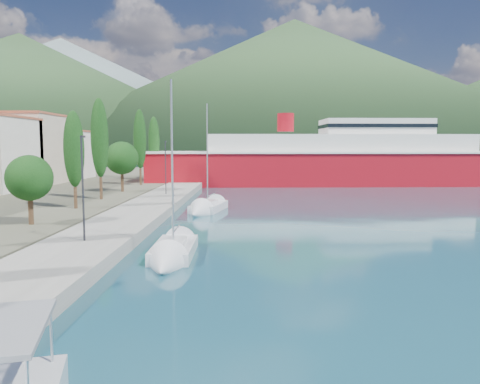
{
  "coord_description": "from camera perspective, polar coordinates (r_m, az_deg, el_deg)",
  "views": [
    {
      "loc": [
        0.5,
        -14.04,
        6.25
      ],
      "look_at": [
        0.0,
        14.0,
        3.5
      ],
      "focal_mm": 35.0,
      "sensor_mm": 36.0,
      "label": 1
    }
  ],
  "objects": [
    {
      "name": "ground",
      "position": [
        134.18,
        0.81,
        2.93
      ],
      "size": [
        1400.0,
        1400.0,
        0.0
      ],
      "primitive_type": "plane",
      "color": "#194758"
    },
    {
      "name": "quay",
      "position": [
        41.56,
        -12.21,
        -2.62
      ],
      "size": [
        5.0,
        88.0,
        0.8
      ],
      "primitive_type": "cube",
      "color": "gray",
      "rests_on": "ground"
    },
    {
      "name": "hills_far",
      "position": [
        651.56,
        13.55,
        11.71
      ],
      "size": [
        1480.0,
        900.0,
        180.0
      ],
      "color": "slate",
      "rests_on": "ground"
    },
    {
      "name": "hills_near",
      "position": [
        400.96,
        15.42,
        11.55
      ],
      "size": [
        1010.0,
        520.0,
        115.0
      ],
      "color": "#2C4927",
      "rests_on": "ground"
    },
    {
      "name": "tree_row",
      "position": [
        50.33,
        -16.93,
        4.81
      ],
      "size": [
        4.02,
        61.5,
        10.77
      ],
      "color": "#47301E",
      "rests_on": "land_strip"
    },
    {
      "name": "lamp_posts",
      "position": [
        30.89,
        -16.9,
        1.34
      ],
      "size": [
        0.15,
        46.08,
        6.06
      ],
      "color": "#2D2D33",
      "rests_on": "quay"
    },
    {
      "name": "sailboat_near",
      "position": [
        25.6,
        -8.59,
        -7.91
      ],
      "size": [
        2.36,
        7.54,
        10.79
      ],
      "color": "silver",
      "rests_on": "ground"
    },
    {
      "name": "sailboat_mid",
      "position": [
        43.85,
        -4.54,
        -2.2
      ],
      "size": [
        3.96,
        7.97,
        11.22
      ],
      "color": "silver",
      "rests_on": "ground"
    },
    {
      "name": "ferry",
      "position": [
        78.93,
        11.84,
        3.64
      ],
      "size": [
        62.05,
        15.98,
        12.21
      ],
      "color": "maroon",
      "rests_on": "ground"
    }
  ]
}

